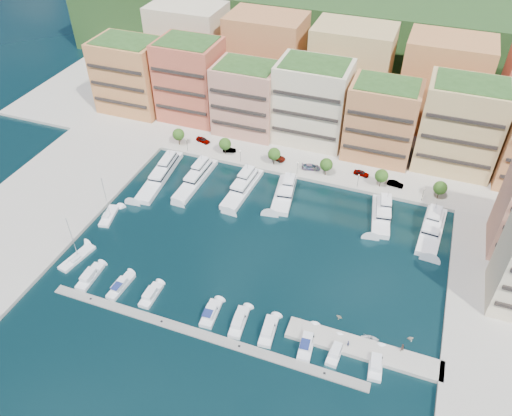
# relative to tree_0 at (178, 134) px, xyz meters

# --- Properties ---
(ground) EXTENTS (400.00, 400.00, 0.00)m
(ground) POSITION_rel_tree_0_xyz_m (40.00, -33.50, -4.74)
(ground) COLOR black
(ground) RESTS_ON ground
(north_quay) EXTENTS (220.00, 64.00, 2.00)m
(north_quay) POSITION_rel_tree_0_xyz_m (40.00, 28.50, -4.74)
(north_quay) COLOR #9E998E
(north_quay) RESTS_ON ground
(west_quay) EXTENTS (34.00, 76.00, 2.00)m
(west_quay) POSITION_rel_tree_0_xyz_m (-22.00, -41.50, -4.74)
(west_quay) COLOR #9E998E
(west_quay) RESTS_ON ground
(hillside) EXTENTS (240.00, 40.00, 58.00)m
(hillside) POSITION_rel_tree_0_xyz_m (40.00, 76.50, -4.74)
(hillside) COLOR #233E19
(hillside) RESTS_ON ground
(south_pontoon) EXTENTS (72.00, 2.20, 0.35)m
(south_pontoon) POSITION_rel_tree_0_xyz_m (37.00, -63.50, -4.74)
(south_pontoon) COLOR gray
(south_pontoon) RESTS_ON ground
(finger_pier) EXTENTS (32.00, 5.00, 2.00)m
(finger_pier) POSITION_rel_tree_0_xyz_m (70.00, -55.50, -4.74)
(finger_pier) COLOR #9E998E
(finger_pier) RESTS_ON ground
(apartment_0) EXTENTS (22.00, 16.50, 24.80)m
(apartment_0) POSITION_rel_tree_0_xyz_m (-26.00, 16.49, 8.57)
(apartment_0) COLOR #BF7C46
(apartment_0) RESTS_ON north_quay
(apartment_1) EXTENTS (20.00, 16.50, 26.80)m
(apartment_1) POSITION_rel_tree_0_xyz_m (-4.00, 18.49, 9.57)
(apartment_1) COLOR #BC543E
(apartment_1) RESTS_ON north_quay
(apartment_2) EXTENTS (20.00, 15.50, 22.80)m
(apartment_2) POSITION_rel_tree_0_xyz_m (17.00, 16.49, 7.57)
(apartment_2) COLOR tan
(apartment_2) RESTS_ON north_quay
(apartment_3) EXTENTS (22.00, 16.50, 25.80)m
(apartment_3) POSITION_rel_tree_0_xyz_m (38.00, 18.49, 9.07)
(apartment_3) COLOR beige
(apartment_3) RESTS_ON north_quay
(apartment_4) EXTENTS (20.00, 15.50, 23.80)m
(apartment_4) POSITION_rel_tree_0_xyz_m (60.00, 16.49, 8.07)
(apartment_4) COLOR #BE7A47
(apartment_4) RESTS_ON north_quay
(apartment_5) EXTENTS (22.00, 16.50, 26.80)m
(apartment_5) POSITION_rel_tree_0_xyz_m (82.00, 18.49, 9.57)
(apartment_5) COLOR tan
(apartment_5) RESTS_ON north_quay
(backblock_0) EXTENTS (26.00, 18.00, 30.00)m
(backblock_0) POSITION_rel_tree_0_xyz_m (-15.00, 40.50, 11.26)
(backblock_0) COLOR beige
(backblock_0) RESTS_ON north_quay
(backblock_1) EXTENTS (26.00, 18.00, 30.00)m
(backblock_1) POSITION_rel_tree_0_xyz_m (15.00, 40.50, 11.26)
(backblock_1) COLOR #BE7A47
(backblock_1) RESTS_ON north_quay
(backblock_2) EXTENTS (26.00, 18.00, 30.00)m
(backblock_2) POSITION_rel_tree_0_xyz_m (45.00, 40.50, 11.26)
(backblock_2) COLOR tan
(backblock_2) RESTS_ON north_quay
(backblock_3) EXTENTS (26.00, 18.00, 30.00)m
(backblock_3) POSITION_rel_tree_0_xyz_m (75.00, 40.50, 11.26)
(backblock_3) COLOR #BF7C46
(backblock_3) RESTS_ON north_quay
(tree_0) EXTENTS (3.80, 3.80, 5.65)m
(tree_0) POSITION_rel_tree_0_xyz_m (0.00, 0.00, 0.00)
(tree_0) COLOR #473323
(tree_0) RESTS_ON north_quay
(tree_1) EXTENTS (3.80, 3.80, 5.65)m
(tree_1) POSITION_rel_tree_0_xyz_m (16.00, 0.00, 0.00)
(tree_1) COLOR #473323
(tree_1) RESTS_ON north_quay
(tree_2) EXTENTS (3.80, 3.80, 5.65)m
(tree_2) POSITION_rel_tree_0_xyz_m (32.00, 0.00, 0.00)
(tree_2) COLOR #473323
(tree_2) RESTS_ON north_quay
(tree_3) EXTENTS (3.80, 3.80, 5.65)m
(tree_3) POSITION_rel_tree_0_xyz_m (48.00, 0.00, 0.00)
(tree_3) COLOR #473323
(tree_3) RESTS_ON north_quay
(tree_4) EXTENTS (3.80, 3.80, 5.65)m
(tree_4) POSITION_rel_tree_0_xyz_m (64.00, 0.00, 0.00)
(tree_4) COLOR #473323
(tree_4) RESTS_ON north_quay
(tree_5) EXTENTS (3.80, 3.80, 5.65)m
(tree_5) POSITION_rel_tree_0_xyz_m (80.00, 0.00, 0.00)
(tree_5) COLOR #473323
(tree_5) RESTS_ON north_quay
(lamppost_0) EXTENTS (0.30, 0.30, 4.20)m
(lamppost_0) POSITION_rel_tree_0_xyz_m (4.00, -2.30, -0.92)
(lamppost_0) COLOR black
(lamppost_0) RESTS_ON north_quay
(lamppost_1) EXTENTS (0.30, 0.30, 4.20)m
(lamppost_1) POSITION_rel_tree_0_xyz_m (22.00, -2.30, -0.92)
(lamppost_1) COLOR black
(lamppost_1) RESTS_ON north_quay
(lamppost_2) EXTENTS (0.30, 0.30, 4.20)m
(lamppost_2) POSITION_rel_tree_0_xyz_m (40.00, -2.30, -0.92)
(lamppost_2) COLOR black
(lamppost_2) RESTS_ON north_quay
(lamppost_3) EXTENTS (0.30, 0.30, 4.20)m
(lamppost_3) POSITION_rel_tree_0_xyz_m (58.00, -2.30, -0.92)
(lamppost_3) COLOR black
(lamppost_3) RESTS_ON north_quay
(lamppost_4) EXTENTS (0.30, 0.30, 4.20)m
(lamppost_4) POSITION_rel_tree_0_xyz_m (76.00, -2.30, -0.92)
(lamppost_4) COLOR black
(lamppost_4) RESTS_ON north_quay
(yacht_0) EXTENTS (7.04, 25.77, 7.30)m
(yacht_0) POSITION_rel_tree_0_xyz_m (2.27, -16.15, -3.53)
(yacht_0) COLOR white
(yacht_0) RESTS_ON ground
(yacht_1) EXTENTS (4.90, 21.68, 7.30)m
(yacht_1) POSITION_rel_tree_0_xyz_m (12.97, -14.45, -3.65)
(yacht_1) COLOR white
(yacht_1) RESTS_ON ground
(yacht_2) EXTENTS (5.88, 20.28, 7.30)m
(yacht_2) POSITION_rel_tree_0_xyz_m (27.39, -13.69, -3.53)
(yacht_2) COLOR white
(yacht_2) RESTS_ON ground
(yacht_3) EXTENTS (7.30, 17.45, 7.30)m
(yacht_3) POSITION_rel_tree_0_xyz_m (39.41, -12.25, -3.53)
(yacht_3) COLOR white
(yacht_3) RESTS_ON ground
(yacht_5) EXTENTS (7.05, 17.06, 7.30)m
(yacht_5) POSITION_rel_tree_0_xyz_m (66.51, -12.08, -3.53)
(yacht_5) COLOR white
(yacht_5) RESTS_ON ground
(yacht_6) EXTENTS (6.42, 19.66, 7.30)m
(yacht_6) POSITION_rel_tree_0_xyz_m (79.83, -13.36, -3.53)
(yacht_6) COLOR white
(yacht_6) RESTS_ON ground
(cruiser_0) EXTENTS (3.08, 8.58, 2.55)m
(cruiser_0) POSITION_rel_tree_0_xyz_m (6.08, -58.09, -4.20)
(cruiser_0) COLOR silver
(cruiser_0) RESTS_ON ground
(cruiser_1) EXTENTS (2.91, 8.50, 2.66)m
(cruiser_1) POSITION_rel_tree_0_xyz_m (14.44, -58.11, -4.17)
(cruiser_1) COLOR silver
(cruiser_1) RESTS_ON ground
(cruiser_2) EXTENTS (2.72, 7.26, 2.55)m
(cruiser_2) POSITION_rel_tree_0_xyz_m (22.32, -58.08, -4.20)
(cruiser_2) COLOR silver
(cruiser_2) RESTS_ON ground
(cruiser_4) EXTENTS (3.37, 7.61, 2.66)m
(cruiser_4) POSITION_rel_tree_0_xyz_m (37.14, -58.10, -4.17)
(cruiser_4) COLOR silver
(cruiser_4) RESTS_ON ground
(cruiser_5) EXTENTS (3.41, 8.42, 2.55)m
(cruiser_5) POSITION_rel_tree_0_xyz_m (43.78, -58.09, -4.20)
(cruiser_5) COLOR silver
(cruiser_5) RESTS_ON ground
(cruiser_6) EXTENTS (3.44, 8.07, 2.55)m
(cruiser_6) POSITION_rel_tree_0_xyz_m (50.47, -58.09, -4.20)
(cruiser_6) COLOR silver
(cruiser_6) RESTS_ON ground
(cruiser_7) EXTENTS (3.40, 9.01, 2.66)m
(cruiser_7) POSITION_rel_tree_0_xyz_m (58.91, -58.12, -4.17)
(cruiser_7) COLOR silver
(cruiser_7) RESTS_ON ground
(cruiser_8) EXTENTS (2.81, 7.30, 2.55)m
(cruiser_8) POSITION_rel_tree_0_xyz_m (64.95, -58.08, -4.20)
(cruiser_8) COLOR silver
(cruiser_8) RESTS_ON ground
(cruiser_9) EXTENTS (3.33, 8.02, 2.55)m
(cruiser_9) POSITION_rel_tree_0_xyz_m (73.05, -58.09, -4.20)
(cruiser_9) COLOR silver
(cruiser_9) RESTS_ON ground
(sailboat_0) EXTENTS (4.55, 10.33, 13.20)m
(sailboat_0) POSITION_rel_tree_0_xyz_m (-0.65, -53.80, -4.44)
(sailboat_0) COLOR white
(sailboat_0) RESTS_ON ground
(sailboat_1) EXTENTS (4.64, 8.99, 13.20)m
(sailboat_1) POSITION_rel_tree_0_xyz_m (-2.10, -37.62, -4.43)
(sailboat_1) COLOR white
(sailboat_1) RESTS_ON ground
(tender_2) EXTENTS (4.18, 3.35, 0.77)m
(tender_2) POSITION_rel_tree_0_xyz_m (70.97, -52.50, -4.36)
(tender_2) COLOR silver
(tender_2) RESTS_ON ground
(tender_3) EXTENTS (1.83, 1.73, 0.76)m
(tender_3) POSITION_rel_tree_0_xyz_m (78.81, -49.33, -4.36)
(tender_3) COLOR beige
(tender_3) RESTS_ON ground
(tender_1) EXTENTS (1.71, 1.58, 0.76)m
(tender_1) POSITION_rel_tree_0_xyz_m (63.64, -49.01, -4.36)
(tender_1) COLOR #C1B394
(tender_1) RESTS_ON ground
(car_0) EXTENTS (5.16, 3.07, 1.65)m
(car_0) POSITION_rel_tree_0_xyz_m (6.52, 3.94, -2.92)
(car_0) COLOR gray
(car_0) RESTS_ON north_quay
(car_1) EXTENTS (4.40, 2.84, 1.37)m
(car_1) POSITION_rel_tree_0_xyz_m (16.69, 1.60, -3.06)
(car_1) COLOR gray
(car_1) RESTS_ON north_quay
(car_2) EXTENTS (5.87, 3.90, 1.50)m
(car_2) POSITION_rel_tree_0_xyz_m (32.02, 2.91, -2.99)
(car_2) COLOR gray
(car_2) RESTS_ON north_quay
(car_3) EXTENTS (5.90, 3.51, 1.60)m
(car_3) POSITION_rel_tree_0_xyz_m (43.21, 1.45, -2.94)
(car_3) COLOR gray
(car_3) RESTS_ON north_quay
(car_4) EXTENTS (4.74, 2.40, 1.55)m
(car_4) POSITION_rel_tree_0_xyz_m (57.98, 3.59, -2.97)
(car_4) COLOR gray
(car_4) RESTS_ON north_quay
(car_5) EXTENTS (4.72, 2.10, 1.51)m
(car_5) POSITION_rel_tree_0_xyz_m (68.14, 1.73, -2.99)
(car_5) COLOR gray
(car_5) RESTS_ON north_quay
(person_0) EXTENTS (0.66, 0.70, 1.61)m
(person_0) POSITION_rel_tree_0_xyz_m (66.95, -56.16, -2.94)
(person_0) COLOR #232746
(person_0) RESTS_ON finger_pier
(person_1) EXTENTS (1.21, 1.14, 1.98)m
(person_1) POSITION_rel_tree_0_xyz_m (77.31, -53.50, -2.75)
(person_1) COLOR #503830
(person_1) RESTS_ON finger_pier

